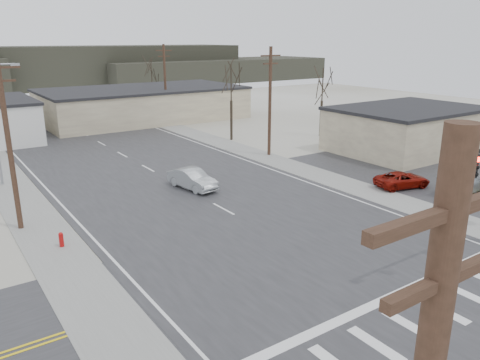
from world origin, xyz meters
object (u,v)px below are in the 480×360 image
object	(u,v)px
fire_hydrant	(61,240)
car_far_a	(88,113)
car_far_b	(15,104)
car_parked_silver	(464,181)
sedan_crossing	(192,179)
car_parked_red	(402,180)

from	to	relation	value
fire_hydrant	car_far_a	bearing A→B (deg)	70.99
car_far_b	car_parked_silver	xyz separation A→B (m)	(18.94, -63.54, -0.00)
car_parked_silver	fire_hydrant	bearing A→B (deg)	69.01
fire_hydrant	car_far_a	distance (m)	42.61
fire_hydrant	car_far_b	world-z (taller)	car_far_b
car_far_a	car_far_b	bearing A→B (deg)	-57.55
fire_hydrant	car_far_b	distance (m)	57.31
sedan_crossing	car_parked_red	distance (m)	15.58
fire_hydrant	car_parked_silver	size ratio (longest dim) A/B	0.17
car_far_a	car_parked_silver	bearing A→B (deg)	116.44
car_far_a	sedan_crossing	bearing A→B (deg)	96.24
sedan_crossing	car_far_b	distance (m)	51.93
car_far_a	fire_hydrant	bearing A→B (deg)	82.43
car_parked_red	car_parked_silver	world-z (taller)	car_parked_silver
car_parked_silver	car_parked_red	bearing A→B (deg)	35.06
fire_hydrant	car_far_b	bearing A→B (deg)	82.46
sedan_crossing	car_far_a	distance (m)	35.45
sedan_crossing	car_parked_red	xyz separation A→B (m)	(13.01, -8.57, -0.15)
car_far_b	car_parked_red	bearing A→B (deg)	-77.39
sedan_crossing	car_parked_red	size ratio (longest dim) A/B	1.05
car_parked_red	car_parked_silver	bearing A→B (deg)	-123.41
sedan_crossing	car_parked_silver	bearing A→B (deg)	-45.73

